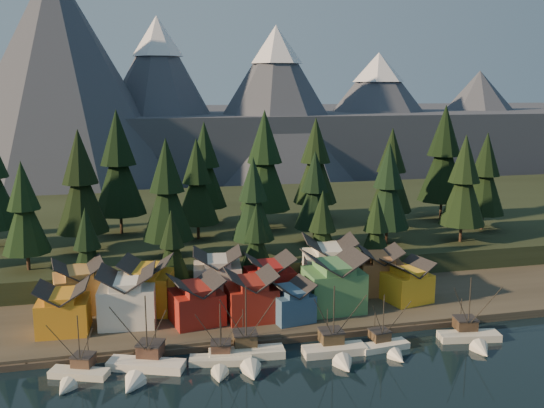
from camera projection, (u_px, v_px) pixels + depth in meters
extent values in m
plane|color=black|center=(281.00, 389.00, 85.77)|extent=(500.00, 500.00, 0.00)
cube|color=#332F25|center=(233.00, 292.00, 123.80)|extent=(400.00, 50.00, 1.50)
cube|color=black|center=(203.00, 227.00, 171.09)|extent=(420.00, 100.00, 6.00)
cube|color=#4F4738|center=(257.00, 339.00, 101.42)|extent=(80.00, 4.00, 1.00)
cube|color=#4E5465|center=(166.00, 140.00, 311.93)|extent=(560.00, 160.00, 30.00)
cone|color=#4E5465|center=(58.00, 79.00, 238.61)|extent=(100.00, 100.00, 90.00)
cone|color=#4E5465|center=(159.00, 100.00, 266.68)|extent=(80.00, 80.00, 72.00)
cone|color=white|center=(157.00, 36.00, 261.42)|extent=(22.40, 22.40, 17.28)
cone|color=#4E5465|center=(276.00, 105.00, 267.05)|extent=(84.00, 84.00, 68.00)
cone|color=white|center=(276.00, 44.00, 262.10)|extent=(23.52, 23.52, 16.32)
cone|color=#4E5465|center=(377.00, 113.00, 295.88)|extent=(92.00, 92.00, 58.00)
cone|color=white|center=(379.00, 67.00, 291.65)|extent=(25.76, 25.76, 13.92)
cone|color=#4E5465|center=(477.00, 119.00, 318.01)|extent=(88.00, 88.00, 50.00)
cube|color=beige|center=(79.00, 375.00, 89.36)|extent=(9.07, 5.73, 1.48)
cone|color=beige|center=(64.00, 390.00, 84.75)|extent=(3.65, 3.76, 2.77)
cube|color=black|center=(79.00, 378.00, 89.47)|extent=(9.28, 5.85, 0.32)
cube|color=brown|center=(83.00, 361.00, 90.63)|extent=(3.76, 3.65, 1.66)
cube|color=#2C2A2A|center=(83.00, 355.00, 90.45)|extent=(3.99, 3.89, 0.18)
cylinder|color=black|center=(79.00, 342.00, 88.95)|extent=(0.17, 0.17, 8.30)
cylinder|color=black|center=(88.00, 348.00, 92.12)|extent=(0.13, 0.13, 4.06)
cube|color=white|center=(146.00, 367.00, 91.75)|extent=(12.09, 7.41, 1.81)
cone|color=white|center=(131.00, 387.00, 85.53)|extent=(4.61, 4.94, 3.39)
cube|color=black|center=(146.00, 371.00, 91.88)|extent=(12.38, 7.57, 0.39)
cube|color=#4B3328|center=(150.00, 350.00, 93.48)|extent=(4.60, 4.47, 2.03)
cube|color=#2C2A2A|center=(150.00, 343.00, 93.27)|extent=(4.89, 4.76, 0.23)
cylinder|color=black|center=(146.00, 328.00, 91.30)|extent=(0.20, 0.20, 10.16)
cylinder|color=black|center=(155.00, 334.00, 95.53)|extent=(0.16, 0.16, 4.96)
cube|color=beige|center=(221.00, 361.00, 93.63)|extent=(10.00, 4.52, 1.50)
cone|color=beige|center=(220.00, 377.00, 88.44)|extent=(3.36, 3.75, 2.81)
cube|color=black|center=(221.00, 365.00, 93.73)|extent=(10.24, 4.61, 0.33)
cube|color=brown|center=(221.00, 348.00, 95.08)|extent=(3.46, 3.31, 1.69)
cube|color=#2C2A2A|center=(221.00, 342.00, 94.90)|extent=(3.68, 3.53, 0.19)
cylinder|color=black|center=(220.00, 330.00, 93.26)|extent=(0.17, 0.17, 8.43)
cylinder|color=black|center=(221.00, 335.00, 96.79)|extent=(0.13, 0.13, 4.12)
cube|color=silver|center=(247.00, 355.00, 95.68)|extent=(12.06, 4.20, 1.82)
cone|color=silver|center=(252.00, 374.00, 89.39)|extent=(3.68, 4.27, 3.41)
cube|color=black|center=(247.00, 359.00, 95.81)|extent=(12.35, 4.28, 0.40)
cube|color=#483A26|center=(245.00, 339.00, 97.44)|extent=(3.86, 3.65, 2.05)
cube|color=#2C2A2A|center=(245.00, 332.00, 97.22)|extent=(4.10, 3.89, 0.23)
cylinder|color=black|center=(246.00, 318.00, 95.24)|extent=(0.20, 0.20, 10.24)
cylinder|color=black|center=(243.00, 324.00, 99.52)|extent=(0.16, 0.16, 5.00)
cube|color=silver|center=(334.00, 351.00, 96.96)|extent=(10.24, 3.57, 1.77)
cone|color=silver|center=(346.00, 367.00, 91.61)|extent=(3.40, 3.55, 3.32)
cube|color=black|center=(334.00, 355.00, 97.09)|extent=(10.49, 3.63, 0.39)
cube|color=#4B3D28|center=(331.00, 337.00, 98.41)|extent=(3.62, 3.41, 1.99)
cube|color=#2C2A2A|center=(331.00, 330.00, 98.20)|extent=(3.85, 3.63, 0.22)
cylinder|color=black|center=(334.00, 316.00, 96.44)|extent=(0.20, 0.20, 9.96)
cylinder|color=black|center=(327.00, 323.00, 100.14)|extent=(0.15, 0.15, 4.87)
cube|color=white|center=(384.00, 347.00, 98.69)|extent=(8.47, 3.62, 1.45)
cone|color=white|center=(399.00, 359.00, 94.53)|extent=(3.01, 3.09, 2.72)
cube|color=black|center=(384.00, 350.00, 98.80)|extent=(8.68, 3.69, 0.32)
cube|color=#4B3A28|center=(380.00, 336.00, 99.81)|extent=(3.18, 3.02, 1.63)
cube|color=#2C2A2A|center=(380.00, 330.00, 99.64)|extent=(3.38, 3.22, 0.18)
cylinder|color=black|center=(383.00, 319.00, 98.24)|extent=(0.16, 0.16, 8.15)
cylinder|color=black|center=(375.00, 325.00, 101.14)|extent=(0.13, 0.13, 3.98)
cube|color=silver|center=(469.00, 338.00, 102.35)|extent=(10.62, 4.77, 1.71)
cone|color=silver|center=(483.00, 352.00, 96.85)|extent=(3.71, 3.96, 3.21)
cube|color=black|center=(469.00, 341.00, 102.48)|extent=(10.87, 4.86, 0.37)
cube|color=#413123|center=(465.00, 324.00, 103.87)|extent=(3.88, 3.70, 1.92)
cube|color=#2C2A2A|center=(466.00, 318.00, 103.66)|extent=(4.12, 3.95, 0.21)
cylinder|color=black|center=(470.00, 305.00, 101.89)|extent=(0.19, 0.19, 9.62)
cylinder|color=black|center=(461.00, 311.00, 105.66)|extent=(0.15, 0.15, 4.70)
cube|color=orange|center=(64.00, 315.00, 101.61)|extent=(8.62, 7.64, 5.68)
cube|color=orange|center=(62.00, 296.00, 100.96)|extent=(4.90, 7.31, 1.16)
cube|color=white|center=(128.00, 304.00, 105.22)|extent=(10.24, 9.30, 6.84)
cube|color=white|center=(127.00, 282.00, 104.44)|extent=(5.98, 8.72, 1.33)
cube|color=maroon|center=(197.00, 307.00, 105.68)|extent=(9.73, 9.29, 5.60)
cube|color=maroon|center=(196.00, 288.00, 105.04)|extent=(5.99, 8.42, 1.18)
cube|color=maroon|center=(251.00, 302.00, 107.31)|extent=(8.74, 7.77, 6.02)
cube|color=maroon|center=(251.00, 283.00, 106.63)|extent=(4.90, 7.51, 1.20)
cube|color=#335578|center=(291.00, 306.00, 106.96)|extent=(7.91, 7.91, 4.85)
cube|color=#335578|center=(291.00, 291.00, 106.41)|extent=(4.88, 7.22, 0.95)
cube|color=#457F49|center=(333.00, 290.00, 111.57)|extent=(10.34, 8.75, 7.53)
cube|color=#457F49|center=(334.00, 266.00, 110.71)|extent=(5.74, 8.51, 1.44)
cube|color=yellow|center=(407.00, 287.00, 116.18)|extent=(9.31, 8.56, 5.47)
cube|color=yellow|center=(408.00, 271.00, 115.55)|extent=(5.79, 7.63, 1.12)
cube|color=#AE7E3D|center=(79.00, 293.00, 111.00)|extent=(9.71, 8.91, 6.73)
cube|color=#AE7E3D|center=(78.00, 272.00, 110.24)|extent=(5.84, 8.17, 1.22)
cube|color=#C18B1B|center=(147.00, 292.00, 110.81)|extent=(10.49, 10.09, 7.13)
cube|color=#C18B1B|center=(146.00, 270.00, 110.01)|extent=(6.62, 8.98, 1.23)
cube|color=beige|center=(217.00, 281.00, 117.60)|extent=(9.88, 8.69, 6.79)
cube|color=beige|center=(217.00, 261.00, 116.83)|extent=(5.81, 8.07, 1.27)
cube|color=maroon|center=(270.00, 285.00, 116.33)|extent=(8.95, 7.44, 6.20)
cube|color=maroon|center=(270.00, 266.00, 115.62)|extent=(5.00, 7.20, 1.23)
cube|color=silver|center=(329.00, 272.00, 121.77)|extent=(11.51, 10.60, 7.85)
cube|color=silver|center=(330.00, 250.00, 120.89)|extent=(7.00, 9.63, 1.42)
cube|color=#955E35|center=(379.00, 276.00, 121.12)|extent=(9.31, 8.89, 6.62)
cube|color=#955E35|center=(380.00, 257.00, 120.37)|extent=(5.67, 8.13, 1.14)
cylinder|color=#332319|center=(28.00, 260.00, 120.90)|extent=(0.70, 0.70, 3.86)
cone|color=black|center=(25.00, 220.00, 119.29)|extent=(9.45, 9.45, 13.31)
cone|color=black|center=(22.00, 185.00, 117.97)|extent=(6.44, 6.44, 9.66)
cylinder|color=#332319|center=(84.00, 241.00, 134.55)|extent=(0.70, 0.70, 4.78)
cone|color=black|center=(81.00, 195.00, 132.57)|extent=(11.68, 11.68, 16.46)
cone|color=black|center=(79.00, 156.00, 130.94)|extent=(7.96, 7.96, 11.95)
cylinder|color=#332319|center=(121.00, 223.00, 150.64)|extent=(0.70, 0.70, 5.41)
cone|color=black|center=(119.00, 176.00, 148.39)|extent=(13.21, 13.21, 18.62)
cone|color=black|center=(117.00, 137.00, 146.55)|extent=(9.01, 9.01, 13.51)
cylinder|color=#332319|center=(169.00, 248.00, 129.15)|extent=(0.70, 0.70, 4.53)
cone|color=black|center=(167.00, 203.00, 127.27)|extent=(11.06, 11.06, 15.59)
cone|color=black|center=(166.00, 165.00, 125.73)|extent=(7.54, 7.54, 11.32)
cylinder|color=#332319|center=(198.00, 230.00, 145.33)|extent=(0.70, 0.70, 4.27)
cone|color=black|center=(197.00, 192.00, 143.55)|extent=(10.44, 10.44, 14.70)
cone|color=black|center=(197.00, 161.00, 142.09)|extent=(7.12, 7.12, 10.67)
cylinder|color=#332319|center=(253.00, 247.00, 131.44)|extent=(0.70, 0.70, 3.79)
cone|color=black|center=(253.00, 210.00, 129.86)|extent=(9.26, 9.26, 13.05)
cone|color=black|center=(253.00, 179.00, 128.57)|extent=(6.32, 6.32, 9.47)
cylinder|color=#332319|center=(265.00, 218.00, 156.02)|extent=(0.70, 0.70, 5.34)
cone|color=black|center=(265.00, 174.00, 153.80)|extent=(13.05, 13.05, 18.39)
cone|color=black|center=(265.00, 136.00, 151.98)|extent=(8.90, 8.90, 13.35)
cylinder|color=#332319|center=(314.00, 235.00, 141.78)|extent=(0.70, 0.70, 3.82)
cone|color=black|center=(315.00, 200.00, 140.19)|extent=(9.34, 9.34, 13.17)
cone|color=black|center=(315.00, 171.00, 138.88)|extent=(6.37, 6.37, 9.56)
cylinder|color=#332319|center=(315.00, 210.00, 167.36)|extent=(0.70, 0.70, 4.91)
cone|color=black|center=(315.00, 172.00, 165.32)|extent=(12.00, 12.00, 16.91)
cone|color=black|center=(316.00, 140.00, 163.65)|extent=(8.18, 8.18, 12.27)
cylinder|color=#332319|center=(386.00, 235.00, 140.64)|extent=(0.70, 0.70, 4.17)
cone|color=black|center=(388.00, 197.00, 138.90)|extent=(10.20, 10.20, 14.37)
cone|color=black|center=(389.00, 165.00, 137.48)|extent=(6.95, 6.95, 10.43)
cylinder|color=#332319|center=(390.00, 218.00, 157.70)|extent=(0.70, 0.70, 4.54)
cone|color=black|center=(391.00, 181.00, 155.82)|extent=(11.09, 11.09, 15.62)
cone|color=black|center=(392.00, 150.00, 154.27)|extent=(7.56, 7.56, 11.34)
cylinder|color=#332319|center=(461.00, 232.00, 142.82)|extent=(0.70, 0.70, 4.45)
cone|color=black|center=(463.00, 192.00, 140.97)|extent=(10.88, 10.88, 15.33)
cone|color=black|center=(465.00, 158.00, 139.45)|extent=(7.42, 7.42, 11.13)
cylinder|color=#332319|center=(441.00, 209.00, 167.46)|extent=(0.70, 0.70, 5.50)
cone|color=black|center=(443.00, 166.00, 165.17)|extent=(13.43, 13.43, 18.93)
cone|color=black|center=(445.00, 130.00, 163.30)|extent=(9.16, 9.16, 13.74)
cylinder|color=#332319|center=(206.00, 214.00, 162.42)|extent=(0.70, 0.70, 4.76)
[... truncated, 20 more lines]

